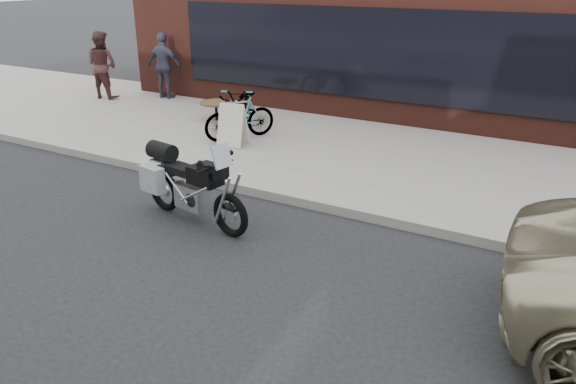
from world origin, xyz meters
name	(u,v)px	position (x,y,z in m)	size (l,w,h in m)	color
ground	(181,377)	(0.00, 0.00, 0.00)	(120.00, 120.00, 0.00)	black
near_sidewalk	(418,160)	(0.00, 7.00, 0.07)	(44.00, 6.00, 0.15)	gray
storefront	(432,14)	(-2.00, 13.98, 2.25)	(14.00, 10.07, 4.50)	#4C2018
motorcycle	(187,185)	(-2.14, 2.76, 0.57)	(2.06, 0.72, 1.31)	black
bicycle_front	(242,109)	(-3.92, 6.81, 0.65)	(0.66, 1.89, 0.99)	gray
bicycle_rear	(240,116)	(-3.63, 6.29, 0.63)	(0.45, 1.59, 0.96)	gray
sandwich_sign	(233,124)	(-3.51, 5.86, 0.57)	(0.60, 0.56, 0.84)	beige
cafe_table	(216,103)	(-5.00, 7.30, 0.55)	(0.76, 0.76, 0.43)	black
cafe_patron_left	(102,65)	(-9.17, 7.78, 1.05)	(0.88, 0.68, 1.80)	#482926
cafe_patron_right	(164,66)	(-7.67, 8.60, 1.04)	(1.04, 0.43, 1.77)	#3D3D4E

